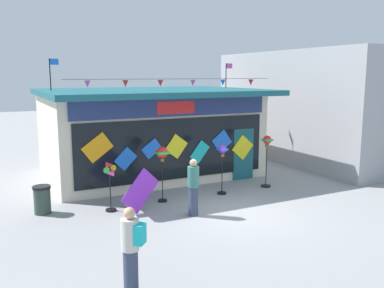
# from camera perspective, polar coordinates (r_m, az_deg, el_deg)

# --- Properties ---
(ground_plane) EXTENTS (80.00, 80.00, 0.00)m
(ground_plane) POSITION_cam_1_polar(r_m,az_deg,el_deg) (12.59, 5.75, -9.34)
(ground_plane) COLOR gray
(kite_shop_building) EXTENTS (8.44, 6.60, 4.66)m
(kite_shop_building) POSITION_cam_1_polar(r_m,az_deg,el_deg) (17.21, -6.04, 1.83)
(kite_shop_building) COLOR beige
(kite_shop_building) RESTS_ON ground_plane
(wind_spinner_far_left) EXTENTS (0.45, 0.32, 1.53)m
(wind_spinner_far_left) POSITION_cam_1_polar(r_m,az_deg,el_deg) (12.54, -11.25, -4.47)
(wind_spinner_far_left) COLOR black
(wind_spinner_far_left) RESTS_ON ground_plane
(wind_spinner_left) EXTENTS (0.38, 0.38, 1.81)m
(wind_spinner_left) POSITION_cam_1_polar(r_m,az_deg,el_deg) (13.20, -4.16, -1.74)
(wind_spinner_left) COLOR black
(wind_spinner_left) RESTS_ON ground_plane
(wind_spinner_center_left) EXTENTS (0.32, 0.32, 1.72)m
(wind_spinner_center_left) POSITION_cam_1_polar(r_m,az_deg,el_deg) (14.08, 4.21, -1.80)
(wind_spinner_center_left) COLOR black
(wind_spinner_center_left) RESTS_ON ground_plane
(wind_spinner_center_right) EXTENTS (0.35, 0.35, 1.90)m
(wind_spinner_center_right) POSITION_cam_1_polar(r_m,az_deg,el_deg) (15.18, 10.31, -0.58)
(wind_spinner_center_right) COLOR black
(wind_spinner_center_right) RESTS_ON ground_plane
(person_near_camera) EXTENTS (0.34, 0.34, 1.68)m
(person_near_camera) POSITION_cam_1_polar(r_m,az_deg,el_deg) (12.00, 0.19, -5.96)
(person_near_camera) COLOR #333D56
(person_near_camera) RESTS_ON ground_plane
(person_mid_plaza) EXTENTS (0.46, 0.46, 1.68)m
(person_mid_plaza) POSITION_cam_1_polar(r_m,az_deg,el_deg) (7.95, -8.40, -14.09)
(person_mid_plaza) COLOR #333D56
(person_mid_plaza) RESTS_ON ground_plane
(trash_bin) EXTENTS (0.52, 0.52, 0.84)m
(trash_bin) POSITION_cam_1_polar(r_m,az_deg,el_deg) (13.06, -19.99, -7.22)
(trash_bin) COLOR #2D4238
(trash_bin) RESTS_ON ground_plane
(display_kite_on_ground) EXTENTS (1.31, 0.35, 1.31)m
(display_kite_on_ground) POSITION_cam_1_polar(r_m,az_deg,el_deg) (12.42, -7.15, -6.45)
(display_kite_on_ground) COLOR purple
(display_kite_on_ground) RESTS_ON ground_plane
(neighbour_building) EXTENTS (6.71, 9.96, 5.15)m
(neighbour_building) POSITION_cam_1_polar(r_m,az_deg,el_deg) (21.82, 18.44, 5.14)
(neighbour_building) COLOR #99999E
(neighbour_building) RESTS_ON ground_plane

